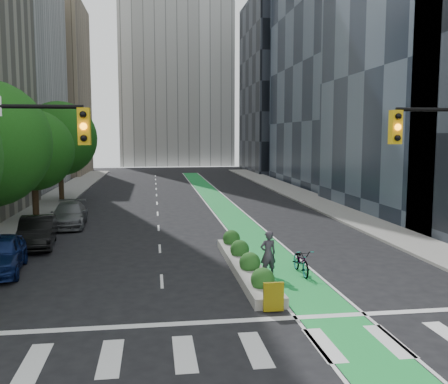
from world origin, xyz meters
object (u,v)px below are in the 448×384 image
object	(u,v)px
parked_car_left_far	(69,215)
cyclist	(268,254)
median_planter	(245,263)
bicycle	(301,261)
parked_car_left_mid	(37,232)

from	to	relation	value
parked_car_left_far	cyclist	bearing A→B (deg)	-55.46
cyclist	median_planter	bearing A→B (deg)	-61.57
bicycle	median_planter	bearing A→B (deg)	162.30
bicycle	parked_car_left_far	xyz separation A→B (m)	(-11.87, 13.19, 0.21)
parked_car_left_far	bicycle	bearing A→B (deg)	-51.13
bicycle	parked_car_left_far	bearing A→B (deg)	132.52
parked_car_left_mid	parked_car_left_far	bearing A→B (deg)	76.61
cyclist	bicycle	bearing A→B (deg)	176.97
bicycle	parked_car_left_mid	world-z (taller)	parked_car_left_mid
median_planter	parked_car_left_mid	world-z (taller)	parked_car_left_mid
median_planter	bicycle	xyz separation A→B (m)	(2.33, -0.77, 0.19)
bicycle	cyclist	bearing A→B (deg)	-171.63
parked_car_left_mid	parked_car_left_far	xyz separation A→B (m)	(0.69, 6.05, -0.04)
parked_car_left_mid	parked_car_left_far	size ratio (longest dim) A/B	0.93
cyclist	parked_car_left_far	distance (m)	16.93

